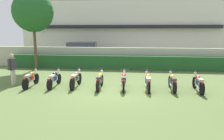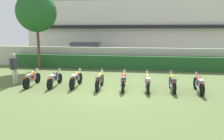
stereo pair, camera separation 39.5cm
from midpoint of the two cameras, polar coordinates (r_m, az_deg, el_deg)
ground at (r=11.00m, az=-1.54°, el=-5.61°), size 60.00×60.00×0.00m
building at (r=26.81m, az=3.49°, el=10.75°), size 23.29×6.50×6.43m
compound_wall at (r=17.78m, az=1.72°, el=3.23°), size 22.13×0.30×1.64m
hedge_row at (r=17.13m, az=1.51°, el=1.99°), size 17.70×0.70×1.06m
parked_car at (r=21.47m, az=-7.89°, el=4.68°), size 4.64×2.38×1.89m
tree_near_inspector at (r=17.98m, az=-20.48°, el=13.98°), size 3.02×3.02×5.88m
motorcycle_in_row_0 at (r=12.67m, az=-21.25°, el=-2.10°), size 0.60×1.90×0.96m
motorcycle_in_row_1 at (r=12.23m, az=-15.73°, el=-2.24°), size 0.60×1.93×0.95m
motorcycle_in_row_2 at (r=11.90m, az=-10.36°, el=-2.28°), size 0.60×1.90×0.98m
motorcycle_in_row_3 at (r=11.42m, az=-4.20°, el=-2.67°), size 0.60×1.87×0.98m
motorcycle_in_row_4 at (r=11.31m, az=2.09°, el=-2.77°), size 0.60×1.93×0.98m
motorcycle_in_row_5 at (r=11.29m, az=8.30°, el=-2.95°), size 0.60×1.93×0.96m
motorcycle_in_row_6 at (r=11.46m, az=14.51°, el=-2.96°), size 0.60×1.84×0.96m
motorcycle_in_row_7 at (r=11.60m, az=20.65°, el=-3.14°), size 0.60×1.86×0.97m
inspector_person at (r=13.36m, az=-25.29°, el=0.86°), size 0.24×0.70×1.76m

